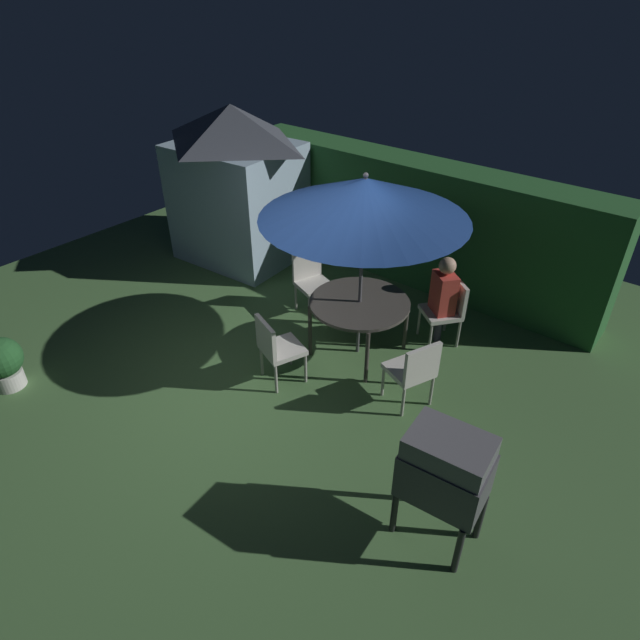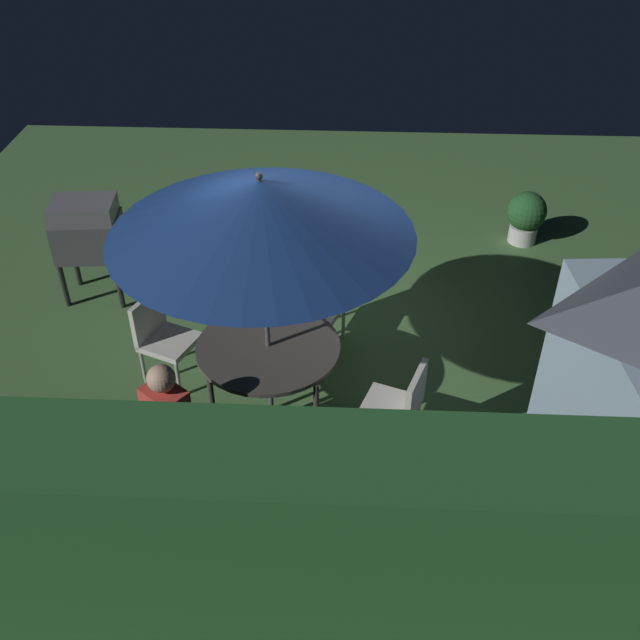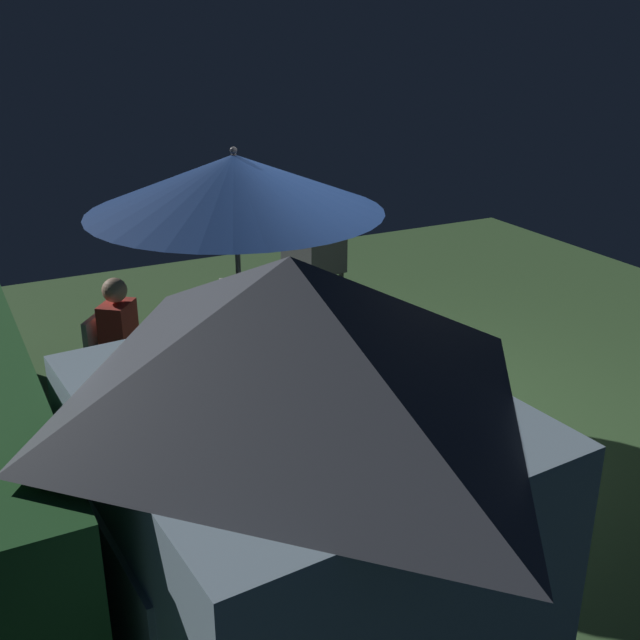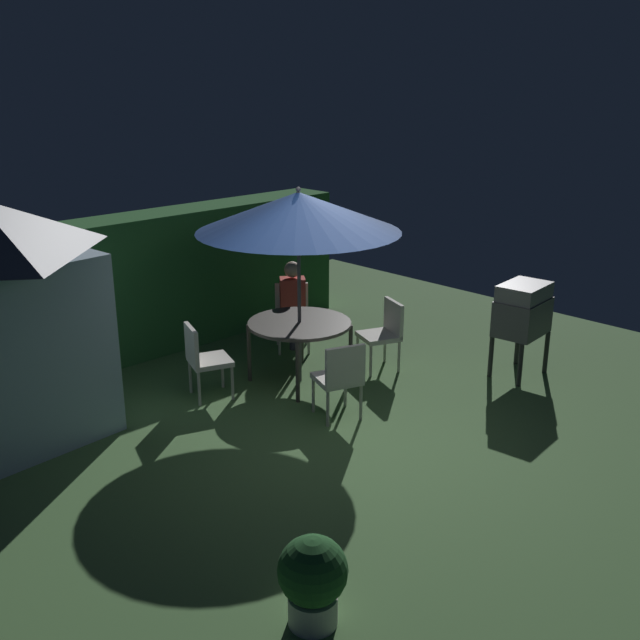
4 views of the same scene
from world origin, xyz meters
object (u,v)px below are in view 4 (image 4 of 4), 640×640
Objects in this scene: patio_table at (300,327)px; bbq_grill at (523,311)px; person_in_red at (293,295)px; potted_plant_by_shed at (313,578)px; chair_toward_hedge at (340,376)px; chair_far_side at (203,356)px; chair_toward_house at (385,330)px; patio_umbrella at (298,212)px; chair_near_shed at (292,312)px.

patio_table is 2.79m from bbq_grill.
bbq_grill is 3.04m from person_in_red.
chair_toward_hedge is at bearing 40.92° from potted_plant_by_shed.
chair_far_side is 2.39m from chair_toward_house.
patio_table is 1.41× the size of chair_far_side.
chair_toward_hedge is (0.73, -1.53, 0.00)m from chair_far_side.
potted_plant_by_shed is at bearing -144.78° from chair_toward_house.
patio_umbrella is 3.07m from bbq_grill.
chair_near_shed is at bearing 103.20° from chair_toward_house.
chair_far_side is 1.70m from chair_toward_hedge.
potted_plant_by_shed is (-3.96, -2.80, -0.15)m from chair_toward_house.
patio_umbrella reaches higher than chair_toward_hedge.
potted_plant_by_shed is (-1.73, -3.66, -0.15)m from chair_far_side.
chair_far_side is (-3.29, 2.21, -0.33)m from bbq_grill.
chair_toward_house is 1.33× the size of potted_plant_by_shed.
chair_toward_house is (1.08, -0.45, -1.61)m from patio_umbrella.
patio_table is 1.20m from chair_toward_hedge.
patio_umbrella is at bearing 69.32° from chair_toward_hedge.
bbq_grill is at bearing -14.86° from chair_toward_hedge.
chair_near_shed is 1.44m from chair_toward_house.
bbq_grill reaches higher than potted_plant_by_shed.
chair_toward_hedge reaches higher than potted_plant_by_shed.
chair_near_shed is at bearing 49.16° from potted_plant_by_shed.
patio_umbrella is 1.76m from person_in_red.
chair_toward_hedge is 1.00× the size of chair_toward_house.
chair_near_shed is at bearing 51.98° from patio_table.
patio_table is 1.41m from patio_umbrella.
chair_far_side is at bearing 64.74° from potted_plant_by_shed.
person_in_red is at bearing 60.84° from chair_toward_hedge.
patio_umbrella is at bearing -128.02° from chair_near_shed.
chair_far_side reaches higher than patio_table.
chair_toward_hedge is 1.64m from chair_toward_house.
person_in_red is at bearing 14.21° from chair_far_side.
chair_toward_hedge is at bearing -156.18° from chair_toward_house.
person_in_red is (0.70, 0.89, 0.06)m from patio_table.
patio_table is 0.52× the size of patio_umbrella.
chair_near_shed is 1.00× the size of chair_far_side.
chair_toward_house is (1.08, -0.45, -0.20)m from patio_table.
potted_plant_by_shed is at bearing -139.08° from chair_toward_hedge.
chair_near_shed is 1.33× the size of potted_plant_by_shed.
patio_table is at bearing -20.23° from chair_far_side.
chair_toward_house is at bearing -76.80° from chair_near_shed.
chair_far_side is 1.92m from person_in_red.
chair_toward_house is at bearing -22.41° from patio_umbrella.
patio_umbrella is at bearing -20.23° from chair_far_side.
person_in_red reaches higher than chair_far_side.
chair_toward_hedge is at bearing -110.68° from patio_table.
patio_table is at bearing 69.32° from chair_toward_hedge.
chair_near_shed is 5.55m from potted_plant_by_shed.
chair_near_shed is 0.71× the size of person_in_red.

